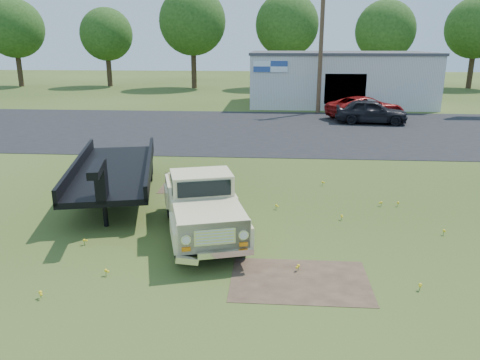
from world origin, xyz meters
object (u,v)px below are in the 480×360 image
Objects in this scene: vintage_pickup_truck at (202,204)px; red_pickup at (366,108)px; flatbed_trailer at (114,166)px; dark_sedan at (371,112)px.

vintage_pickup_truck reaches higher than red_pickup.
vintage_pickup_truck is 0.65× the size of flatbed_trailer.
vintage_pickup_truck is 19.82m from dark_sedan.
vintage_pickup_truck is at bearing 163.04° from dark_sedan.
dark_sedan is (11.31, 15.10, -0.25)m from flatbed_trailer.
dark_sedan reaches higher than red_pickup.
flatbed_trailer is 20.46m from red_pickup.
red_pickup is (11.32, 17.04, -0.27)m from flatbed_trailer.
red_pickup is 1.19× the size of dark_sedan.
dark_sedan is (-0.01, -1.93, 0.02)m from red_pickup.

